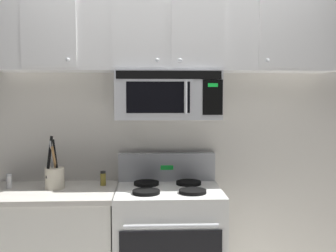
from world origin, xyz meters
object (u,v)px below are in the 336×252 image
(stove_range, at_px, (168,247))
(spice_jar, at_px, (103,178))
(utensil_crock_cream, at_px, (54,176))
(salt_shaker, at_px, (9,181))
(over_range_microwave, at_px, (168,95))

(stove_range, xyz_separation_m, spice_jar, (-0.48, 0.13, 0.49))
(utensil_crock_cream, distance_m, salt_shaker, 0.34)
(stove_range, relative_size, over_range_microwave, 1.47)
(stove_range, height_order, utensil_crock_cream, utensil_crock_cream)
(stove_range, relative_size, salt_shaker, 10.64)
(utensil_crock_cream, bearing_deg, stove_range, -3.08)
(salt_shaker, distance_m, spice_jar, 0.67)
(over_range_microwave, distance_m, salt_shaker, 1.31)
(salt_shaker, xyz_separation_m, spice_jar, (0.67, 0.06, 0.00))
(stove_range, distance_m, spice_jar, 0.70)
(over_range_microwave, distance_m, spice_jar, 0.79)
(utensil_crock_cream, xyz_separation_m, spice_jar, (0.34, 0.09, -0.04))
(utensil_crock_cream, relative_size, spice_jar, 3.57)
(stove_range, bearing_deg, salt_shaker, 176.57)
(salt_shaker, bearing_deg, over_range_microwave, 2.33)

